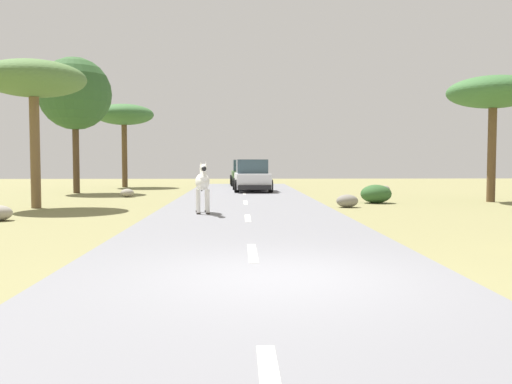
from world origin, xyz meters
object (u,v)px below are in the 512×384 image
Objects in this scene: car_0 at (252,177)px; tree_1 at (124,116)px; tree_2 at (493,94)px; rock_0 at (127,193)px; rock_2 at (375,191)px; tree_0 at (33,81)px; rock_1 at (347,201)px; rock_3 at (385,190)px; zebra_0 at (203,183)px; tree_3 at (75,94)px; bush_2 at (376,194)px; car_1 at (245,174)px.

tree_1 reaches higher than car_0.
car_0 is at bearing 142.30° from tree_2.
rock_0 is 0.73× the size of rock_2.
tree_1 is (-0.09, 15.81, 0.06)m from tree_0.
rock_1 reaches higher than rock_3.
rock_1 is (5.13, 2.68, -0.79)m from zebra_0.
tree_3 is 16.46m from rock_1.
tree_1 reaches higher than rock_0.
tree_3 is 16.27m from rock_2.
bush_2 reaches higher than rock_1.
rock_2 is (6.14, -11.11, -0.61)m from car_1.
car_1 is at bearing 108.62° from bush_2.
car_0 is 0.62× the size of tree_3.
car_0 is 13.46m from tree_0.
car_0 is at bearing 51.56° from tree_0.
car_0 is 7.08m from rock_2.
tree_2 is at bearing 21.40° from rock_1.
rock_0 is at bearing -168.84° from rock_3.
rock_1 is (3.30, -10.16, -0.61)m from car_0.
tree_2 is at bearing -162.41° from zebra_0.
tree_3 reaches higher than tree_0.
rock_0 is 13.20m from rock_3.
bush_2 is 1.56× the size of rock_1.
tree_3 is at bearing -100.36° from tree_1.
rock_2 is at bearing 1.00° from rock_0.
tree_1 is at bearing 102.33° from rock_0.
car_1 is 19.31m from tree_0.
car_1 is at bearing 41.54° from tree_3.
tree_0 is 15.81m from tree_1.
tree_2 is at bearing -57.56° from car_1.
zebra_0 is 19.89m from tree_1.
tree_1 reaches higher than tree_0.
rock_1 is (12.62, -9.32, -4.98)m from tree_3.
car_1 is at bearing 124.45° from tree_2.
tree_1 is at bearing 125.81° from rock_1.
rock_0 is at bearing -71.06° from zebra_0.
rock_1 is at bearing -0.15° from tree_0.
bush_2 is at bearing -173.74° from tree_2.
bush_2 is 11.56m from rock_0.
tree_0 is 6.21× the size of rock_2.
car_1 reaches higher than rock_3.
tree_2 reaches higher than car_0.
tree_2 is 4.17× the size of bush_2.
zebra_0 is at bearing -152.41° from rock_1.
zebra_0 is 14.30m from rock_3.
rock_2 is (5.85, -3.95, -0.61)m from car_0.
rock_0 is at bearing 32.26° from car_0.
tree_3 is at bearing -64.61° from zebra_0.
tree_3 is (-7.49, 12.00, 4.19)m from zebra_0.
bush_2 is (14.19, -7.30, -4.84)m from tree_3.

